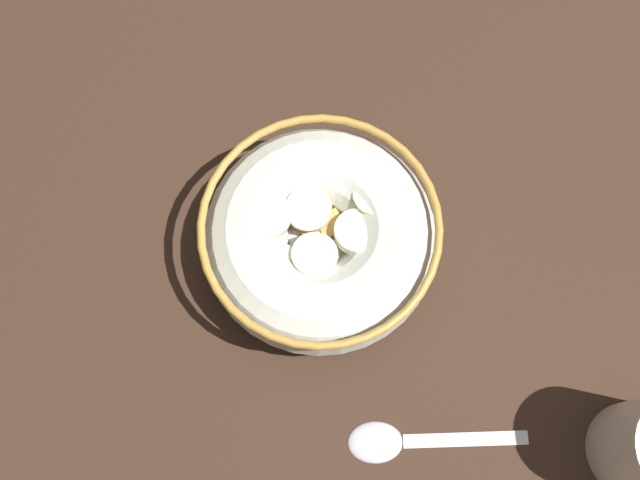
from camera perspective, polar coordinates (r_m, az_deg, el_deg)
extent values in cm
cube|color=#332116|center=(59.98, 0.00, -1.09)|extent=(132.07, 132.07, 2.00)
cylinder|color=beige|center=(58.72, 0.00, -0.75)|extent=(9.51, 9.51, 0.60)
torus|color=beige|center=(55.90, 0.00, 0.07)|extent=(17.28, 17.28, 6.49)
torus|color=#B28438|center=(53.08, 0.00, 0.98)|extent=(17.37, 17.37, 0.60)
cylinder|color=white|center=(55.51, 0.00, 0.19)|extent=(13.39, 13.39, 0.40)
cube|color=#B78947|center=(55.98, -3.76, 2.96)|extent=(2.26, 2.21, 0.99)
cube|color=#AD7F42|center=(54.60, 5.41, -1.51)|extent=(2.35, 2.33, 0.89)
cube|color=#AD7F42|center=(54.72, -4.71, -0.36)|extent=(2.48, 2.51, 1.04)
cube|color=#B78947|center=(54.98, 3.93, -0.21)|extent=(2.20, 2.22, 0.87)
cube|color=#B78947|center=(55.86, 0.41, 3.30)|extent=(2.46, 2.49, 0.96)
cube|color=#B78947|center=(54.97, 0.99, 0.95)|extent=(2.27, 2.25, 0.88)
cube|color=#AD7F42|center=(55.06, -0.99, 0.85)|extent=(2.37, 2.40, 0.93)
cube|color=#B78947|center=(56.39, 1.32, 4.87)|extent=(2.05, 2.00, 0.95)
cube|color=tan|center=(54.30, -0.19, -2.36)|extent=(2.23, 2.17, 0.98)
cube|color=#B78947|center=(53.75, -1.90, -4.63)|extent=(1.98, 1.97, 0.85)
cube|color=tan|center=(54.20, -3.88, -2.97)|extent=(2.49, 2.48, 0.89)
cube|color=tan|center=(55.14, 2.75, 1.04)|extent=(2.46, 2.46, 0.84)
cylinder|color=#F9EFC6|center=(53.97, 2.79, 0.60)|extent=(4.51, 4.54, 1.32)
cylinder|color=#F4EABC|center=(53.31, -0.41, -1.20)|extent=(4.41, 4.45, 1.22)
cylinder|color=#F9EFC6|center=(55.16, 0.03, 5.08)|extent=(3.87, 3.81, 1.22)
cylinder|color=#F4EABC|center=(53.21, 3.60, -2.95)|extent=(4.67, 4.68, 1.03)
cylinder|color=#F4EABC|center=(54.23, -0.86, 2.35)|extent=(4.39, 4.40, 1.39)
cylinder|color=beige|center=(54.03, -3.89, 1.85)|extent=(4.13, 4.13, 1.38)
cylinder|color=#F9EFC6|center=(53.52, -3.23, -1.84)|extent=(4.43, 4.48, 1.22)
cylinder|color=#F4EABC|center=(54.64, 4.20, 3.38)|extent=(3.78, 3.74, 1.11)
ellipsoid|color=#B7B7BC|center=(56.58, 4.21, -14.95)|extent=(4.89, 4.97, 0.80)
cube|color=#B7B7BC|center=(57.64, 10.91, -14.54)|extent=(6.83, 7.42, 0.36)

